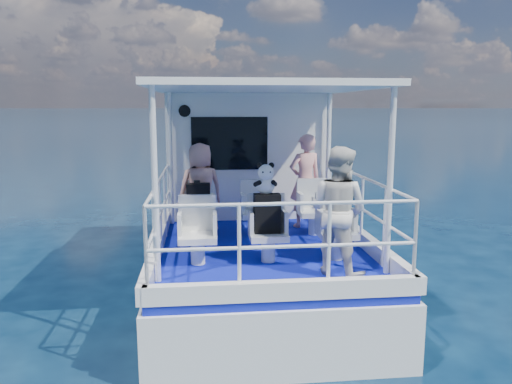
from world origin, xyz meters
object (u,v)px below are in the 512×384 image
backpack_center (267,213)px  panda (266,178)px  passenger_stbd_aft (338,211)px  passenger_port_fwd (201,189)px

backpack_center → panda: (-0.02, 0.03, 0.45)m
passenger_stbd_aft → backpack_center: bearing=8.2°
panda → backpack_center: bearing=-58.9°
passenger_stbd_aft → panda: size_ratio=3.86×
backpack_center → passenger_port_fwd: bearing=119.1°
panda → passenger_stbd_aft: bearing=-36.1°
passenger_stbd_aft → backpack_center: size_ratio=3.05×
passenger_port_fwd → panda: passenger_port_fwd is taller
passenger_stbd_aft → panda: bearing=7.5°
passenger_port_fwd → backpack_center: passenger_port_fwd is taller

